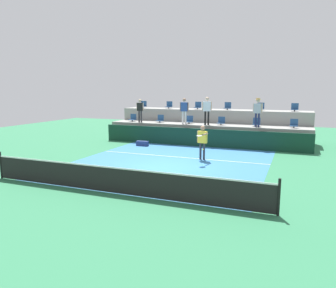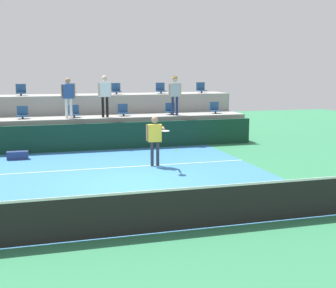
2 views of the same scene
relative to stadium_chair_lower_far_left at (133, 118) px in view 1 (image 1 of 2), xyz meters
The scene contains 26 objects.
ground_plane 9.08m from the stadium_chair_lower_far_left, 53.81° to the right, with size 40.00×40.00×0.00m, color #2D754C.
court_inner_paint 8.31m from the stadium_chair_lower_far_left, 49.67° to the right, with size 9.00×10.00×0.01m, color teal.
court_service_line 7.31m from the stadium_chair_lower_far_left, 42.41° to the right, with size 9.00×0.06×0.00m, color white.
tennis_net 12.46m from the stadium_chair_lower_far_left, 64.78° to the right, with size 10.48×0.08×1.07m.
sponsor_backboard 5.51m from the stadium_chair_lower_far_left, 13.12° to the right, with size 13.00×0.16×1.10m, color #0F3323.
seating_tier_lower 5.36m from the stadium_chair_lower_far_left, ahead, with size 13.00×1.80×1.25m, color gray.
seating_tier_upper 5.63m from the stadium_chair_lower_far_left, 19.43° to the left, with size 13.00×1.80×2.10m, color gray.
stadium_chair_lower_far_left is the anchor object (origin of this frame).
stadium_chair_lower_left 2.11m from the stadium_chair_lower_far_left, ahead, with size 0.44×0.40×0.52m.
stadium_chair_lower_mid_left 4.21m from the stadium_chair_lower_far_left, ahead, with size 0.44×0.40×0.52m.
stadium_chair_lower_mid_right 6.34m from the stadium_chair_lower_far_left, ahead, with size 0.44×0.40×0.52m.
stadium_chair_lower_right 8.51m from the stadium_chair_lower_far_left, ahead, with size 0.44×0.40×0.52m.
stadium_chair_lower_far_right 10.66m from the stadium_chair_lower_far_left, ahead, with size 0.44×0.40×0.52m.
stadium_chair_upper_far_left 1.99m from the stadium_chair_lower_far_left, 91.24° to the left, with size 0.44×0.40×0.52m.
stadium_chair_upper_left 2.85m from the stadium_chair_lower_far_left, 41.37° to the left, with size 0.44×0.40×0.52m.
stadium_chair_upper_mid_left 4.68m from the stadium_chair_lower_far_left, 23.04° to the left, with size 0.44×0.40×0.52m.
stadium_chair_upper_mid_right 6.65m from the stadium_chair_lower_far_left, 15.83° to the left, with size 0.44×0.40×0.52m.
stadium_chair_upper_right 8.76m from the stadium_chair_lower_far_left, 11.91° to the left, with size 0.44×0.40×0.52m.
stadium_chair_upper_far_right 10.81m from the stadium_chair_lower_far_left, ahead, with size 0.44×0.40×0.52m.
tennis_player 8.19m from the stadium_chair_lower_far_left, 37.26° to the right, with size 0.59×1.25×1.71m.
spectator_leaning_on_rail 1.13m from the stadium_chair_lower_far_left, 26.18° to the right, with size 0.57×0.23×1.58m.
spectator_in_grey 4.07m from the stadium_chair_lower_far_left, ahead, with size 0.59×0.24×1.67m.
spectator_in_white 5.57m from the stadium_chair_lower_far_left, ahead, with size 0.61×0.28×1.76m.
spectator_with_hat 8.64m from the stadium_chair_lower_far_left, ahead, with size 0.59×0.47×1.73m.
tennis_ball 9.27m from the stadium_chair_lower_far_left, 41.83° to the right, with size 0.07×0.07×0.07m.
equipment_bag 3.36m from the stadium_chair_lower_far_left, 51.38° to the right, with size 0.76×0.28×0.30m, color navy.
Camera 1 is at (5.55, -13.10, 3.47)m, focal length 34.69 mm.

